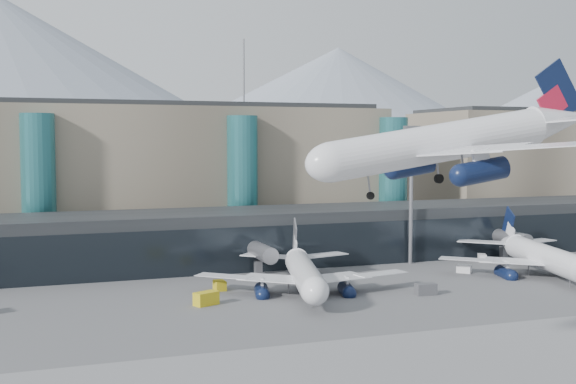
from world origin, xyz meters
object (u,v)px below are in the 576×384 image
Objects in this scene: veh_d at (482,258)px; jet_parked_right at (536,247)px; hero_jet at (467,130)px; veh_h at (206,298)px; lightmast_mid at (411,186)px; veh_g at (464,269)px; veh_c at (426,289)px; jet_parked_mid at (302,263)px; veh_b at (220,285)px.

jet_parked_right is at bearing -144.46° from veh_d.
veh_h is (-15.76, 39.38, -22.97)m from hero_jet.
hero_jet reaches higher than lightmast_mid.
jet_parked_right is (43.86, 44.36, -19.47)m from hero_jet.
veh_g is at bearing 158.01° from veh_d.
veh_h is at bearing 133.28° from veh_d.
jet_parked_right is 14.61× the size of veh_d.
lightmast_mid is at bearing 71.61° from veh_c.
jet_parked_right is at bearing 25.02° from veh_c.
jet_parked_right is at bearing -75.32° from jet_parked_mid.
veh_c is at bearing -31.73° from veh_h.
veh_b is (-11.51, 48.55, -23.17)m from hero_jet.
lightmast_mid is at bearing 155.11° from veh_g.
veh_d is at bearing -58.11° from jet_parked_mid.
lightmast_mid is 0.81× the size of hero_jet.
hero_jet reaches higher than veh_c.
lightmast_mid is 10.26× the size of veh_d.
veh_c is at bearing -93.52° from veh_g.
hero_jet is 55.01m from veh_b.
veh_d is at bearing -11.34° from lightmast_mid.
hero_jet is 12.63× the size of veh_d.
hero_jet is at bearing -114.96° from lightmast_mid.
veh_h is at bearing 153.93° from veh_b.
veh_h is (-16.20, -4.90, -3.25)m from jet_parked_mid.
hero_jet is at bearing -109.31° from veh_c.
veh_d is at bearing -6.78° from veh_h.
jet_parked_mid is 13.79× the size of veh_d.
veh_b is at bearing 160.21° from veh_c.
lightmast_mid is 33.23m from jet_parked_mid.
lightmast_mid reaches higher than veh_g.
jet_parked_right is 55.65m from veh_b.
veh_c is (-11.34, -24.96, -13.57)m from lightmast_mid.
veh_g is at bearing 85.55° from jet_parked_right.
veh_d is 0.74× the size of veh_h.
hero_jet is 45.03m from veh_c.
veh_h is at bearing 111.03° from hero_jet.
veh_d is at bearing 23.95° from jet_parked_right.
veh_c reaches higher than veh_d.
lightmast_mid reaches higher than veh_b.
jet_parked_mid reaches higher than veh_c.
jet_parked_right is at bearing -44.29° from lightmast_mid.
lightmast_mid is at bearing 104.76° from veh_d.
lightmast_mid is 19.67m from veh_d.
veh_c is 33.56m from veh_d.
veh_d is 1.04× the size of veh_g.
hero_jet is 13.18× the size of veh_g.
veh_b is at bearing -163.89° from lightmast_mid.
hero_jet reaches higher than veh_d.
jet_parked_mid reaches higher than veh_b.
hero_jet is (-27.90, -59.93, 9.48)m from lightmast_mid.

